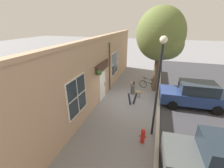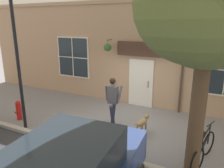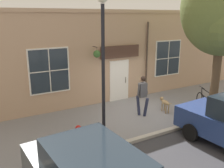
# 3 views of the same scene
# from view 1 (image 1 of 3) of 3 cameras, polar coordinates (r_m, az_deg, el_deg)

# --- Properties ---
(ground_plane) EXTENTS (90.00, 90.00, 0.00)m
(ground_plane) POSITION_cam_1_polar(r_m,az_deg,el_deg) (11.22, 7.00, -6.75)
(ground_plane) COLOR gray
(curb_and_road) EXTENTS (10.10, 28.00, 0.12)m
(curb_and_road) POSITION_cam_1_polar(r_m,az_deg,el_deg) (11.89, 36.28, -9.54)
(curb_and_road) COLOR #B2ADA3
(curb_and_road) RESTS_ON ground_plane
(storefront_facade) EXTENTS (0.95, 18.00, 4.58)m
(storefront_facade) POSITION_cam_1_polar(r_m,az_deg,el_deg) (10.89, -4.66, 5.61)
(storefront_facade) COLOR tan
(storefront_facade) RESTS_ON ground_plane
(pedestrian_walking) EXTENTS (0.68, 0.56, 1.80)m
(pedestrian_walking) POSITION_cam_1_polar(r_m,az_deg,el_deg) (10.43, 7.88, -2.41)
(pedestrian_walking) COLOR #282D47
(pedestrian_walking) RESTS_ON ground_plane
(dog_on_leash) EXTENTS (0.97, 0.32, 0.65)m
(dog_on_leash) POSITION_cam_1_polar(r_m,az_deg,el_deg) (11.74, 9.46, -3.07)
(dog_on_leash) COLOR #997A51
(dog_on_leash) RESTS_ON ground_plane
(street_tree_by_curb) EXTENTS (3.59, 3.23, 6.59)m
(street_tree_by_curb) POSITION_cam_1_polar(r_m,az_deg,el_deg) (12.24, 18.48, 16.78)
(street_tree_by_curb) COLOR brown
(street_tree_by_curb) RESTS_ON ground_plane
(leaning_bicycle) EXTENTS (1.69, 0.49, 1.00)m
(leaning_bicycle) POSITION_cam_1_polar(r_m,az_deg,el_deg) (13.49, 13.86, -0.24)
(leaning_bicycle) COLOR black
(leaning_bicycle) RESTS_ON ground_plane
(parked_car_mid_block) EXTENTS (4.40, 2.14, 1.75)m
(parked_car_mid_block) POSITION_cam_1_polar(r_m,az_deg,el_deg) (11.70, 28.75, -3.46)
(parked_car_mid_block) COLOR navy
(parked_car_mid_block) RESTS_ON ground_plane
(street_lamp) EXTENTS (0.32, 0.32, 4.96)m
(street_lamp) POSITION_cam_1_polar(r_m,az_deg,el_deg) (7.00, 17.45, 2.85)
(street_lamp) COLOR black
(street_lamp) RESTS_ON ground_plane
(fire_hydrant) EXTENTS (0.34, 0.20, 0.77)m
(fire_hydrant) POSITION_cam_1_polar(r_m,az_deg,el_deg) (7.78, 11.67, -18.74)
(fire_hydrant) COLOR red
(fire_hydrant) RESTS_ON ground_plane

